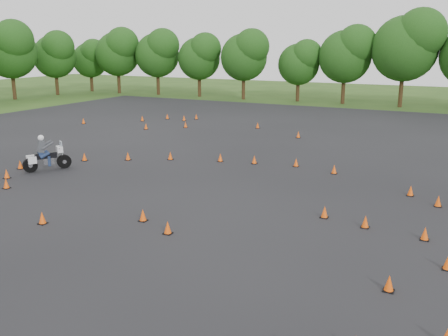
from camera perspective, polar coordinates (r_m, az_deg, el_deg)
name	(u,v)px	position (r m, az deg, el deg)	size (l,w,h in m)	color
ground	(178,221)	(19.39, -5.32, -6.03)	(140.00, 140.00, 0.00)	#2D5119
asphalt_pad	(242,183)	(24.43, 2.10, -1.69)	(62.00, 62.00, 0.00)	black
treeline	(392,65)	(50.52, 18.70, 11.05)	(87.02, 32.42, 10.59)	#1C4513
traffic_cones	(219,178)	(24.36, -0.55, -1.18)	(36.10, 33.03, 0.45)	#FD550A
rider_grey	(46,153)	(28.24, -19.63, 1.68)	(2.51, 0.77, 1.94)	#3B3D42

